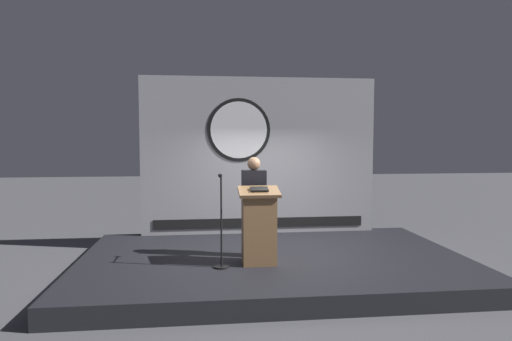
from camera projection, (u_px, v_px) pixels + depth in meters
ground_plane at (273, 273)px, 7.53m from camera, size 40.00×40.00×0.00m
stage_platform at (273, 264)px, 7.52m from camera, size 6.40×4.00×0.30m
banner_display at (259, 156)px, 9.22m from camera, size 4.86×0.12×3.23m
podium at (259, 226)px, 6.98m from camera, size 0.64×0.50×1.22m
speaker_person at (254, 206)px, 7.43m from camera, size 0.40×0.26×1.67m
microphone_stand at (221, 235)px, 6.82m from camera, size 0.24×0.50×1.44m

